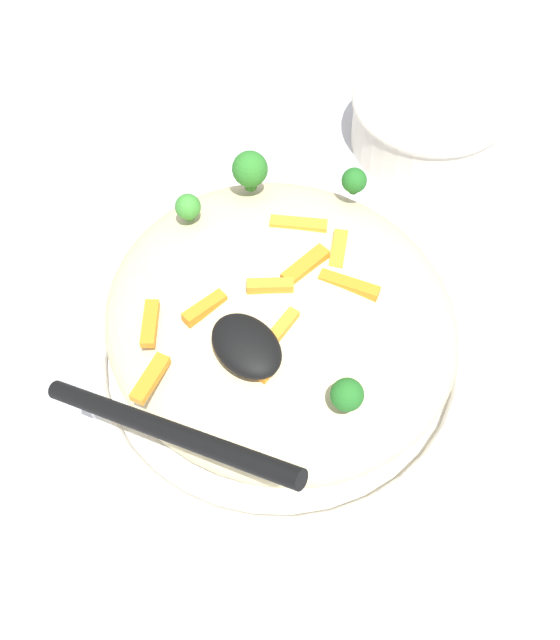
{
  "coord_description": "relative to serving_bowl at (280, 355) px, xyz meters",
  "views": [
    {
      "loc": [
        0.25,
        -0.2,
        0.54
      ],
      "look_at": [
        0.0,
        0.0,
        0.07
      ],
      "focal_mm": 42.48,
      "sensor_mm": 36.0,
      "label": 1
    }
  ],
  "objects": [
    {
      "name": "carrot_piece_3",
      "position": [
        0.01,
        -0.11,
        0.09
      ],
      "size": [
        0.03,
        0.04,
        0.01
      ],
      "primitive_type": "cube",
      "rotation": [
        0.0,
        0.0,
        5.2
      ],
      "color": "orange",
      "rests_on": "pasta_mound"
    },
    {
      "name": "carrot_piece_6",
      "position": [
        0.03,
        -0.03,
        0.1
      ],
      "size": [
        0.02,
        0.04,
        0.01
      ],
      "primitive_type": "cube",
      "rotation": [
        0.0,
        0.0,
        1.88
      ],
      "color": "orange",
      "rests_on": "pasta_mound"
    },
    {
      "name": "companion_bowl",
      "position": [
        -0.12,
        0.28,
        0.01
      ],
      "size": [
        0.16,
        0.16,
        0.06
      ],
      "color": "beige",
      "rests_on": "ground_plane"
    },
    {
      "name": "carrot_piece_5",
      "position": [
        0.03,
        -0.06,
        0.09
      ],
      "size": [
        0.04,
        0.02,
        0.01
      ],
      "primitive_type": "cube",
      "rotation": [
        0.0,
        0.0,
        3.43
      ],
      "color": "orange",
      "rests_on": "pasta_mound"
    },
    {
      "name": "carrot_piece_1",
      "position": [
        0.0,
        0.02,
        0.1
      ],
      "size": [
        0.02,
        0.04,
        0.01
      ],
      "primitive_type": "cube",
      "rotation": [
        0.0,
        0.0,
        4.84
      ],
      "color": "orange",
      "rests_on": "pasta_mound"
    },
    {
      "name": "carrot_piece_8",
      "position": [
        -0.03,
        -0.09,
        0.09
      ],
      "size": [
        0.03,
        0.03,
        0.01
      ],
      "primitive_type": "cube",
      "rotation": [
        0.0,
        0.0,
        2.48
      ],
      "color": "orange",
      "rests_on": "pasta_mound"
    },
    {
      "name": "broccoli_floret_0",
      "position": [
        -0.09,
        0.04,
        0.11
      ],
      "size": [
        0.03,
        0.03,
        0.03
      ],
      "color": "#296820",
      "rests_on": "pasta_mound"
    },
    {
      "name": "broccoli_floret_3",
      "position": [
        -0.1,
        -0.01,
        0.1
      ],
      "size": [
        0.02,
        0.02,
        0.02
      ],
      "color": "#377928",
      "rests_on": "pasta_mound"
    },
    {
      "name": "carrot_piece_7",
      "position": [
        0.0,
        -0.01,
        0.1
      ],
      "size": [
        0.03,
        0.03,
        0.01
      ],
      "primitive_type": "cube",
      "rotation": [
        0.0,
        0.0,
        4.09
      ],
      "color": "orange",
      "rests_on": "pasta_mound"
    },
    {
      "name": "serving_bowl",
      "position": [
        0.0,
        0.0,
        0.0
      ],
      "size": [
        0.31,
        0.31,
        0.04
      ],
      "color": "white",
      "rests_on": "ground_plane"
    },
    {
      "name": "pasta_mound",
      "position": [
        0.0,
        0.0,
        0.05
      ],
      "size": [
        0.27,
        0.26,
        0.09
      ],
      "primitive_type": "ellipsoid",
      "color": "beige",
      "rests_on": "serving_bowl"
    },
    {
      "name": "carrot_piece_0",
      "position": [
        -0.01,
        -0.05,
        0.1
      ],
      "size": [
        0.01,
        0.03,
        0.01
      ],
      "primitive_type": "cube",
      "rotation": [
        0.0,
        0.0,
        4.77
      ],
      "color": "orange",
      "rests_on": "pasta_mound"
    },
    {
      "name": "ground_plane",
      "position": [
        0.0,
        0.0,
        -0.02
      ],
      "size": [
        2.4,
        2.4,
        0.0
      ],
      "primitive_type": "plane",
      "color": "silver"
    },
    {
      "name": "carrot_piece_2",
      "position": [
        0.03,
        0.04,
        0.09
      ],
      "size": [
        0.04,
        0.03,
        0.01
      ],
      "primitive_type": "cube",
      "rotation": [
        0.0,
        0.0,
        3.66
      ],
      "color": "orange",
      "rests_on": "pasta_mound"
    },
    {
      "name": "carrot_piece_4",
      "position": [
        -0.04,
        0.05,
        0.09
      ],
      "size": [
        0.04,
        0.04,
        0.01
      ],
      "primitive_type": "cube",
      "rotation": [
        0.0,
        0.0,
        0.8
      ],
      "color": "orange",
      "rests_on": "pasta_mound"
    },
    {
      "name": "broccoli_floret_2",
      "position": [
        0.1,
        -0.02,
        0.1
      ],
      "size": [
        0.02,
        0.02,
        0.03
      ],
      "color": "#205B1C",
      "rests_on": "pasta_mound"
    },
    {
      "name": "broccoli_floret_1",
      "position": [
        -0.04,
        0.1,
        0.1
      ],
      "size": [
        0.02,
        0.02,
        0.02
      ],
      "color": "#205B1C",
      "rests_on": "pasta_mound"
    },
    {
      "name": "carrot_piece_9",
      "position": [
        -0.0,
        0.05,
        0.09
      ],
      "size": [
        0.03,
        0.03,
        0.01
      ],
      "primitive_type": "cube",
      "rotation": [
        0.0,
        0.0,
        2.32
      ],
      "color": "orange",
      "rests_on": "pasta_mound"
    },
    {
      "name": "serving_spoon",
      "position": [
        0.04,
        -0.08,
        0.11
      ],
      "size": [
        0.17,
        0.14,
        0.08
      ],
      "color": "black",
      "rests_on": "pasta_mound"
    }
  ]
}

